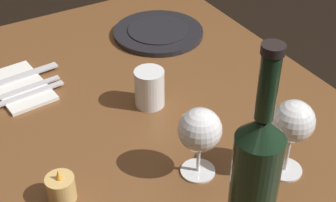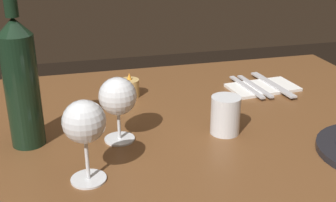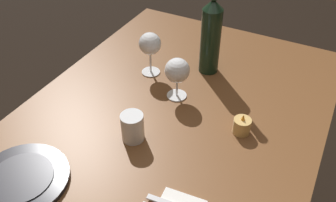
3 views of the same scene
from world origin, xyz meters
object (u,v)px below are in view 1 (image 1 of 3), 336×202
object	(u,v)px
wine_glass_left	(200,131)
wine_glass_right	(293,123)
fork_inner	(23,90)
water_tumbler	(150,90)
folded_napkin	(20,87)
wine_bottle	(254,186)
fork_outer	(26,95)
dinner_plate	(158,32)
table_knife	(16,78)
votive_candle	(61,189)

from	to	relation	value
wine_glass_left	wine_glass_right	world-z (taller)	wine_glass_right
fork_inner	water_tumbler	bearing A→B (deg)	-128.00
water_tumbler	folded_napkin	world-z (taller)	water_tumbler
water_tumbler	fork_inner	xyz separation A→B (m)	(0.18, 0.23, -0.03)
wine_glass_left	wine_bottle	distance (m)	0.20
wine_bottle	fork_inner	xyz separation A→B (m)	(0.61, 0.17, -0.14)
wine_glass_right	fork_outer	xyz separation A→B (m)	(0.47, 0.35, -0.10)
dinner_plate	folded_napkin	bearing A→B (deg)	98.53
dinner_plate	fork_outer	xyz separation A→B (m)	(-0.11, 0.40, 0.00)
fork_outer	water_tumbler	bearing A→B (deg)	-123.96
folded_napkin	table_knife	size ratio (longest dim) A/B	0.94
wine_glass_left	fork_outer	distance (m)	0.45
wine_glass_left	fork_outer	size ratio (longest dim) A/B	0.79
votive_candle	table_knife	xyz separation A→B (m)	(0.40, -0.04, -0.01)
dinner_plate	votive_candle	bearing A→B (deg)	134.65
water_tumbler	folded_napkin	size ratio (longest dim) A/B	0.43
wine_glass_left	wine_bottle	xyz separation A→B (m)	(-0.19, 0.03, 0.05)
folded_napkin	fork_inner	world-z (taller)	fork_inner
wine_bottle	water_tumbler	world-z (taller)	wine_bottle
wine_glass_right	wine_bottle	world-z (taller)	wine_bottle
votive_candle	wine_bottle	bearing A→B (deg)	-140.34
wine_glass_right	fork_outer	distance (m)	0.60
water_tumbler	fork_outer	distance (m)	0.28
votive_candle	water_tumbler	bearing A→B (deg)	-57.94
water_tumbler	fork_inner	size ratio (longest dim) A/B	0.48
fork_outer	table_knife	world-z (taller)	same
wine_glass_right	table_knife	distance (m)	0.66
water_tumbler	wine_bottle	bearing A→B (deg)	172.30
wine_glass_left	dinner_plate	bearing A→B (deg)	-21.34
votive_candle	fork_inner	size ratio (longest dim) A/B	0.37
wine_glass_left	folded_napkin	size ratio (longest dim) A/B	0.72
fork_inner	table_knife	size ratio (longest dim) A/B	0.86
wine_glass_left	table_knife	size ratio (longest dim) A/B	0.68
water_tumbler	table_knife	xyz separation A→B (m)	(0.24, 0.23, -0.03)
votive_candle	fork_inner	xyz separation A→B (m)	(0.35, -0.04, -0.01)
water_tumbler	folded_napkin	bearing A→B (deg)	48.36
wine_glass_left	fork_outer	bearing A→B (deg)	27.99
water_tumbler	fork_outer	world-z (taller)	water_tumbler
wine_glass_left	fork_outer	world-z (taller)	wine_glass_left
folded_napkin	wine_glass_left	bearing A→B (deg)	-154.78
dinner_plate	fork_outer	world-z (taller)	dinner_plate
folded_napkin	wine_bottle	bearing A→B (deg)	-164.53
votive_candle	table_knife	world-z (taller)	votive_candle
wine_glass_right	folded_napkin	xyz separation A→B (m)	(0.52, 0.35, -0.11)
wine_bottle	folded_napkin	distance (m)	0.67
wine_glass_left	wine_glass_right	distance (m)	0.17
dinner_plate	wine_glass_left	bearing A→B (deg)	158.66
fork_outer	dinner_plate	bearing A→B (deg)	-74.67
wine_glass_right	votive_candle	world-z (taller)	wine_glass_right
folded_napkin	fork_inner	xyz separation A→B (m)	(-0.03, 0.00, 0.01)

